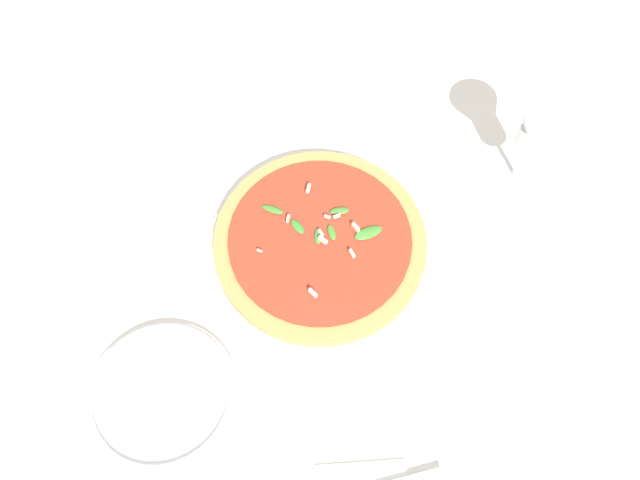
% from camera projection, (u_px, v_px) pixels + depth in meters
% --- Properties ---
extents(ground_plane, '(6.00, 6.00, 0.00)m').
position_uv_depth(ground_plane, '(294.00, 248.00, 0.90)').
color(ground_plane, silver).
extents(pizza_arugula_main, '(0.32, 0.32, 0.05)m').
position_uv_depth(pizza_arugula_main, '(320.00, 244.00, 0.89)').
color(pizza_arugula_main, white).
rests_on(pizza_arugula_main, ground_plane).
extents(wine_glass, '(0.08, 0.08, 0.17)m').
position_uv_depth(wine_glass, '(537.00, 129.00, 0.86)').
color(wine_glass, white).
rests_on(wine_glass, ground_plane).
extents(side_plate_white, '(0.20, 0.20, 0.02)m').
position_uv_depth(side_plate_white, '(162.00, 394.00, 0.80)').
color(side_plate_white, white).
rests_on(side_plate_white, ground_plane).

